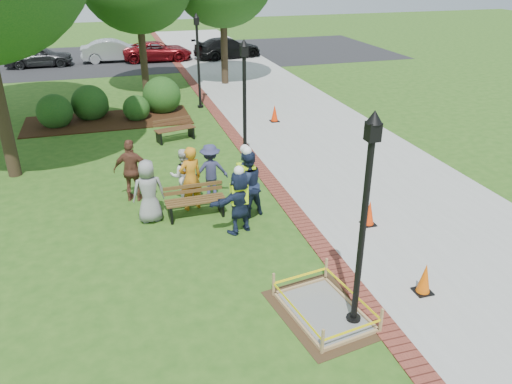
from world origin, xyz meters
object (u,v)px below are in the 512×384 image
object	(u,v)px
wet_concrete_pad	(324,303)
cone_front	(425,279)
bench_near	(196,207)
lamp_near	(365,209)
hivis_worker_c	(247,182)
hivis_worker_a	(239,200)
hivis_worker_b	(245,179)

from	to	relation	value
wet_concrete_pad	cone_front	bearing A→B (deg)	0.35
bench_near	cone_front	size ratio (longest dim) A/B	2.25
cone_front	lamp_near	bearing A→B (deg)	-167.64
wet_concrete_pad	hivis_worker_c	world-z (taller)	hivis_worker_c
hivis_worker_a	hivis_worker_c	xyz separation A→B (m)	(0.44, 0.81, 0.08)
wet_concrete_pad	hivis_worker_c	bearing A→B (deg)	94.33
bench_near	hivis_worker_b	size ratio (longest dim) A/B	0.82
bench_near	hivis_worker_c	world-z (taller)	hivis_worker_c
hivis_worker_c	hivis_worker_b	bearing A→B (deg)	88.08
bench_near	hivis_worker_a	bearing A→B (deg)	-50.26
hivis_worker_a	hivis_worker_b	world-z (taller)	hivis_worker_b
wet_concrete_pad	hivis_worker_a	distance (m)	3.81
wet_concrete_pad	hivis_worker_c	size ratio (longest dim) A/B	1.26
wet_concrete_pad	lamp_near	distance (m)	2.32
cone_front	hivis_worker_c	distance (m)	5.22
lamp_near	bench_near	bearing A→B (deg)	112.76
bench_near	hivis_worker_b	world-z (taller)	hivis_worker_b
lamp_near	hivis_worker_c	xyz separation A→B (m)	(-0.80, 4.86, -1.48)
cone_front	hivis_worker_b	size ratio (longest dim) A/B	0.37
bench_near	lamp_near	bearing A→B (deg)	-67.24
hivis_worker_b	hivis_worker_c	world-z (taller)	hivis_worker_c
lamp_near	hivis_worker_a	distance (m)	4.52
hivis_worker_b	wet_concrete_pad	bearing A→B (deg)	-86.00
wet_concrete_pad	hivis_worker_a	world-z (taller)	hivis_worker_a
wet_concrete_pad	hivis_worker_b	xyz separation A→B (m)	(-0.33, 4.73, 0.74)
hivis_worker_c	hivis_worker_a	bearing A→B (deg)	-118.37
hivis_worker_c	bench_near	bearing A→B (deg)	166.73
hivis_worker_a	hivis_worker_c	size ratio (longest dim) A/B	0.91
wet_concrete_pad	lamp_near	size ratio (longest dim) A/B	0.60
cone_front	hivis_worker_b	xyz separation A→B (m)	(-2.61, 4.71, 0.63)
hivis_worker_c	cone_front	bearing A→B (deg)	-59.59
wet_concrete_pad	hivis_worker_c	distance (m)	4.56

